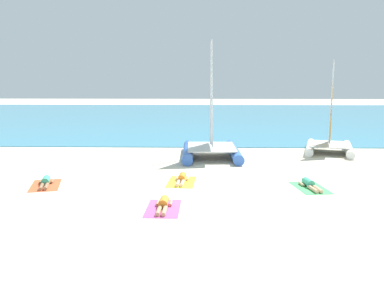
{
  "coord_description": "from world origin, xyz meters",
  "views": [
    {
      "loc": [
        0.45,
        -13.5,
        4.22
      ],
      "look_at": [
        0.0,
        4.76,
        1.2
      ],
      "focal_mm": 37.01,
      "sensor_mm": 36.0,
      "label": 1
    }
  ],
  "objects_px": {
    "sunbather_center_right": "(182,179)",
    "towel_center_left": "(163,208)",
    "sailboat_blue": "(211,140)",
    "towel_center_right": "(181,182)",
    "towel_rightmost": "(310,188)",
    "towel_leftmost": "(45,185)",
    "sunbather_leftmost": "(45,182)",
    "sunbather_center_left": "(163,204)",
    "sailboat_white": "(330,139)",
    "sunbather_rightmost": "(310,184)"
  },
  "relations": [
    {
      "from": "sailboat_blue",
      "to": "towel_rightmost",
      "type": "bearing_deg",
      "value": -59.28
    },
    {
      "from": "towel_center_right",
      "to": "towel_rightmost",
      "type": "height_order",
      "value": "same"
    },
    {
      "from": "sailboat_white",
      "to": "sunbather_leftmost",
      "type": "distance_m",
      "value": 15.55
    },
    {
      "from": "towel_center_left",
      "to": "sunbather_center_left",
      "type": "height_order",
      "value": "sunbather_center_left"
    },
    {
      "from": "sailboat_blue",
      "to": "towel_leftmost",
      "type": "relative_size",
      "value": 3.3
    },
    {
      "from": "towel_center_right",
      "to": "towel_rightmost",
      "type": "relative_size",
      "value": 1.0
    },
    {
      "from": "sailboat_blue",
      "to": "sailboat_white",
      "type": "height_order",
      "value": "sailboat_blue"
    },
    {
      "from": "sunbather_center_right",
      "to": "towel_rightmost",
      "type": "relative_size",
      "value": 0.82
    },
    {
      "from": "sunbather_center_right",
      "to": "towel_center_left",
      "type": "bearing_deg",
      "value": -93.48
    },
    {
      "from": "sailboat_blue",
      "to": "sunbather_leftmost",
      "type": "relative_size",
      "value": 4.04
    },
    {
      "from": "sailboat_blue",
      "to": "towel_leftmost",
      "type": "xyz_separation_m",
      "value": [
        -6.77,
        -5.91,
        -0.93
      ]
    },
    {
      "from": "sunbather_leftmost",
      "to": "sunbather_center_left",
      "type": "relative_size",
      "value": 0.99
    },
    {
      "from": "towel_rightmost",
      "to": "sunbather_center_right",
      "type": "bearing_deg",
      "value": 170.85
    },
    {
      "from": "towel_rightmost",
      "to": "sailboat_blue",
      "type": "bearing_deg",
      "value": 121.88
    },
    {
      "from": "sailboat_blue",
      "to": "sailboat_white",
      "type": "xyz_separation_m",
      "value": [
        6.85,
        1.58,
        -0.15
      ]
    },
    {
      "from": "sailboat_blue",
      "to": "sunbather_center_left",
      "type": "relative_size",
      "value": 4.02
    },
    {
      "from": "sunbather_leftmost",
      "to": "sunbather_center_left",
      "type": "height_order",
      "value": "same"
    },
    {
      "from": "sunbather_center_left",
      "to": "sunbather_center_right",
      "type": "relative_size",
      "value": 1.0
    },
    {
      "from": "sailboat_blue",
      "to": "towel_center_right",
      "type": "height_order",
      "value": "sailboat_blue"
    },
    {
      "from": "towel_center_left",
      "to": "towel_center_right",
      "type": "xyz_separation_m",
      "value": [
        0.43,
        3.38,
        0.0
      ]
    },
    {
      "from": "towel_leftmost",
      "to": "sunbather_center_left",
      "type": "height_order",
      "value": "sunbather_center_left"
    },
    {
      "from": "sunbather_center_right",
      "to": "towel_rightmost",
      "type": "xyz_separation_m",
      "value": [
        5.08,
        -0.82,
        -0.13
      ]
    },
    {
      "from": "towel_center_left",
      "to": "sunbather_rightmost",
      "type": "height_order",
      "value": "sunbather_rightmost"
    },
    {
      "from": "sailboat_blue",
      "to": "towel_center_right",
      "type": "distance_m",
      "value": 5.51
    },
    {
      "from": "sailboat_white",
      "to": "sunbather_leftmost",
      "type": "bearing_deg",
      "value": -134.79
    },
    {
      "from": "towel_center_left",
      "to": "sunbather_center_left",
      "type": "xyz_separation_m",
      "value": [
        0.0,
        0.07,
        0.13
      ]
    },
    {
      "from": "towel_leftmost",
      "to": "towel_center_right",
      "type": "xyz_separation_m",
      "value": [
        5.42,
        0.65,
        0.0
      ]
    },
    {
      "from": "towel_center_right",
      "to": "towel_leftmost",
      "type": "bearing_deg",
      "value": -173.13
    },
    {
      "from": "sailboat_white",
      "to": "towel_center_right",
      "type": "xyz_separation_m",
      "value": [
        -8.2,
        -6.84,
        -0.78
      ]
    },
    {
      "from": "sunbather_leftmost",
      "to": "sunbather_center_left",
      "type": "xyz_separation_m",
      "value": [
        5.01,
        -2.73,
        0.0
      ]
    },
    {
      "from": "sunbather_leftmost",
      "to": "towel_center_left",
      "type": "bearing_deg",
      "value": -43.75
    },
    {
      "from": "sunbather_center_right",
      "to": "sunbather_center_left",
      "type": "bearing_deg",
      "value": -93.61
    },
    {
      "from": "towel_center_left",
      "to": "towel_rightmost",
      "type": "height_order",
      "value": "same"
    },
    {
      "from": "towel_leftmost",
      "to": "towel_rightmost",
      "type": "bearing_deg",
      "value": -0.54
    },
    {
      "from": "towel_center_right",
      "to": "towel_rightmost",
      "type": "bearing_deg",
      "value": -8.41
    },
    {
      "from": "towel_rightmost",
      "to": "sunbather_rightmost",
      "type": "height_order",
      "value": "sunbather_rightmost"
    },
    {
      "from": "sailboat_blue",
      "to": "towel_center_right",
      "type": "xyz_separation_m",
      "value": [
        -1.35,
        -5.26,
        -0.93
      ]
    },
    {
      "from": "sunbather_leftmost",
      "to": "towel_center_right",
      "type": "height_order",
      "value": "sunbather_leftmost"
    },
    {
      "from": "sailboat_white",
      "to": "sunbather_center_right",
      "type": "bearing_deg",
      "value": -123.8
    },
    {
      "from": "sailboat_blue",
      "to": "towel_center_left",
      "type": "height_order",
      "value": "sailboat_blue"
    },
    {
      "from": "towel_center_right",
      "to": "sunbather_center_right",
      "type": "distance_m",
      "value": 0.14
    },
    {
      "from": "sailboat_white",
      "to": "towel_rightmost",
      "type": "xyz_separation_m",
      "value": [
        -3.11,
        -7.59,
        -0.78
      ]
    },
    {
      "from": "sunbather_center_left",
      "to": "towel_center_right",
      "type": "height_order",
      "value": "sunbather_center_left"
    },
    {
      "from": "sailboat_white",
      "to": "sailboat_blue",
      "type": "bearing_deg",
      "value": -150.4
    },
    {
      "from": "sunbather_center_right",
      "to": "towel_rightmost",
      "type": "height_order",
      "value": "sunbather_center_right"
    },
    {
      "from": "sunbather_center_left",
      "to": "towel_rightmost",
      "type": "distance_m",
      "value": 6.08
    },
    {
      "from": "sunbather_center_left",
      "to": "towel_leftmost",
      "type": "bearing_deg",
      "value": 152.58
    },
    {
      "from": "towel_center_right",
      "to": "sunbather_rightmost",
      "type": "bearing_deg",
      "value": -7.69
    },
    {
      "from": "towel_center_right",
      "to": "sunbather_rightmost",
      "type": "height_order",
      "value": "sunbather_rightmost"
    },
    {
      "from": "towel_center_left",
      "to": "sunbather_center_left",
      "type": "relative_size",
      "value": 1.22
    }
  ]
}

